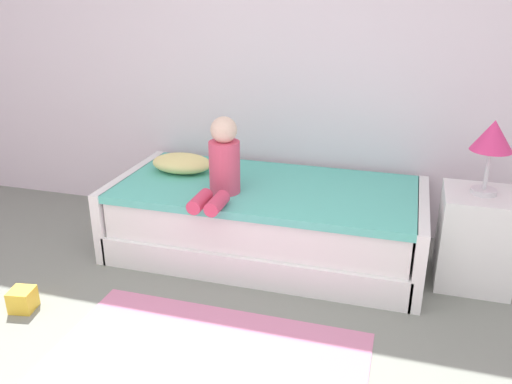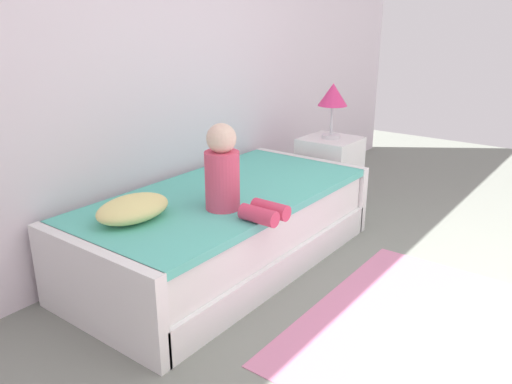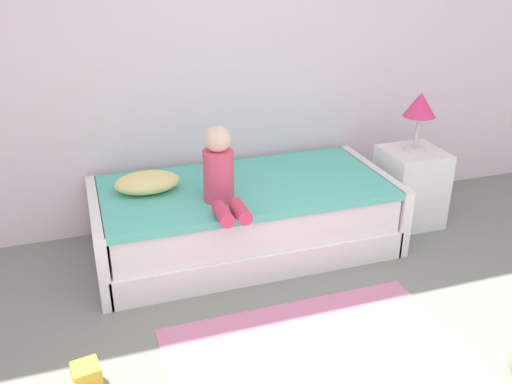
{
  "view_description": "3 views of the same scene",
  "coord_description": "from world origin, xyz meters",
  "px_view_note": "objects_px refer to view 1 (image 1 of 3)",
  "views": [
    {
      "loc": [
        0.99,
        -1.21,
        1.79
      ],
      "look_at": [
        0.12,
        1.75,
        0.55
      ],
      "focal_mm": 37.12,
      "sensor_mm": 36.0,
      "label": 1
    },
    {
      "loc": [
        -2.21,
        -0.0,
        1.56
      ],
      "look_at": [
        0.12,
        1.75,
        0.55
      ],
      "focal_mm": 35.71,
      "sensor_mm": 36.0,
      "label": 2
    },
    {
      "loc": [
        -0.91,
        -1.36,
        2.04
      ],
      "look_at": [
        0.12,
        1.75,
        0.55
      ],
      "focal_mm": 38.53,
      "sensor_mm": 36.0,
      "label": 3
    }
  ],
  "objects_px": {
    "child_figure": "(222,164)",
    "table_lamp": "(492,139)",
    "nightstand": "(475,238)",
    "bed": "(266,220)",
    "pillow": "(182,163)",
    "toy_block": "(23,300)"
  },
  "relations": [
    {
      "from": "child_figure",
      "to": "table_lamp",
      "type": "bearing_deg",
      "value": 7.84
    },
    {
      "from": "nightstand",
      "to": "table_lamp",
      "type": "bearing_deg",
      "value": 90.0
    },
    {
      "from": "bed",
      "to": "pillow",
      "type": "bearing_deg",
      "value": 171.37
    },
    {
      "from": "table_lamp",
      "to": "pillow",
      "type": "relative_size",
      "value": 1.02
    },
    {
      "from": "table_lamp",
      "to": "toy_block",
      "type": "relative_size",
      "value": 3.42
    },
    {
      "from": "table_lamp",
      "to": "toy_block",
      "type": "bearing_deg",
      "value": -156.9
    },
    {
      "from": "bed",
      "to": "pillow",
      "type": "xyz_separation_m",
      "value": [
        -0.66,
        0.1,
        0.32
      ]
    },
    {
      "from": "table_lamp",
      "to": "child_figure",
      "type": "relative_size",
      "value": 0.88
    },
    {
      "from": "bed",
      "to": "table_lamp",
      "type": "height_order",
      "value": "table_lamp"
    },
    {
      "from": "nightstand",
      "to": "child_figure",
      "type": "relative_size",
      "value": 1.18
    },
    {
      "from": "nightstand",
      "to": "pillow",
      "type": "height_order",
      "value": "pillow"
    },
    {
      "from": "bed",
      "to": "nightstand",
      "type": "relative_size",
      "value": 3.52
    },
    {
      "from": "table_lamp",
      "to": "child_figure",
      "type": "height_order",
      "value": "table_lamp"
    },
    {
      "from": "pillow",
      "to": "toy_block",
      "type": "bearing_deg",
      "value": -113.27
    },
    {
      "from": "bed",
      "to": "pillow",
      "type": "distance_m",
      "value": 0.74
    },
    {
      "from": "child_figure",
      "to": "pillow",
      "type": "distance_m",
      "value": 0.56
    },
    {
      "from": "bed",
      "to": "toy_block",
      "type": "distance_m",
      "value": 1.6
    },
    {
      "from": "bed",
      "to": "toy_block",
      "type": "xyz_separation_m",
      "value": [
        -1.17,
        -1.08,
        -0.18
      ]
    },
    {
      "from": "toy_block",
      "to": "nightstand",
      "type": "bearing_deg",
      "value": 23.1
    },
    {
      "from": "pillow",
      "to": "bed",
      "type": "bearing_deg",
      "value": -8.63
    },
    {
      "from": "bed",
      "to": "nightstand",
      "type": "bearing_deg",
      "value": -0.45
    },
    {
      "from": "bed",
      "to": "nightstand",
      "type": "distance_m",
      "value": 1.35
    }
  ]
}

